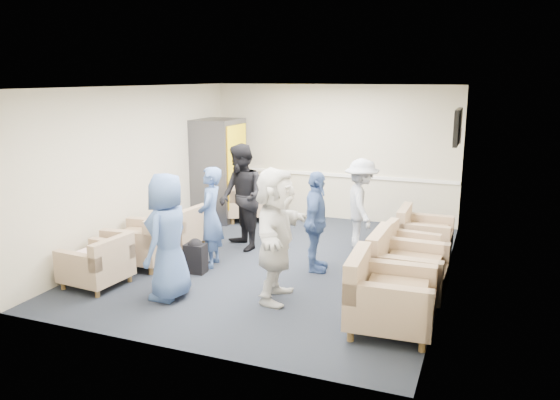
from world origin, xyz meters
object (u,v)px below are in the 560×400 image
at_px(armchair_right_far, 421,236).
at_px(armchair_left_mid, 145,243).
at_px(armchair_left_far, 181,230).
at_px(vending_machine, 219,170).
at_px(armchair_corner, 250,201).
at_px(person_mid_left, 211,217).
at_px(person_front_left, 168,237).
at_px(armchair_right_midnear, 403,271).
at_px(armchair_left_near, 99,265).
at_px(person_front_right, 276,235).
at_px(person_back_left, 241,197).
at_px(person_back_right, 361,205).
at_px(person_mid_right, 316,222).
at_px(armchair_right_midfar, 405,253).
at_px(armchair_right_near, 385,299).

bearing_deg(armchair_right_far, armchair_left_mid, 117.25).
relative_size(armchair_left_far, vending_machine, 0.41).
relative_size(armchair_left_mid, armchair_corner, 0.73).
distance_m(armchair_right_far, person_mid_left, 3.41).
bearing_deg(person_front_left, armchair_right_far, 133.32).
distance_m(armchair_right_far, armchair_corner, 3.69).
distance_m(armchair_left_far, armchair_corner, 2.13).
xyz_separation_m(armchair_right_midnear, vending_machine, (-4.13, 2.79, 0.64)).
bearing_deg(armchair_left_mid, armchair_right_far, 112.53).
height_order(armchair_left_near, armchair_corner, armchair_corner).
xyz_separation_m(vending_machine, person_front_left, (1.27, -3.87, -0.18)).
xyz_separation_m(armchair_right_far, person_mid_left, (-2.93, -1.69, 0.44)).
relative_size(armchair_right_midnear, person_front_right, 0.55).
relative_size(armchair_left_near, armchair_corner, 0.64).
bearing_deg(armchair_right_midnear, vending_machine, 56.97).
xyz_separation_m(armchair_left_far, vending_machine, (-0.24, 1.91, 0.71)).
height_order(armchair_left_mid, armchair_right_midnear, armchair_right_midnear).
bearing_deg(person_back_left, armchair_corner, 153.27).
bearing_deg(person_back_left, armchair_left_far, -121.49).
bearing_deg(person_back_left, armchair_right_far, 57.57).
bearing_deg(person_back_right, armchair_left_far, 85.64).
bearing_deg(person_front_right, armchair_left_near, 93.59).
relative_size(armchair_right_midnear, vending_machine, 0.47).
relative_size(armchair_left_near, armchair_left_far, 1.00).
relative_size(armchair_left_mid, person_mid_right, 0.62).
distance_m(armchair_left_mid, armchair_corner, 3.12).
bearing_deg(armchair_left_mid, person_front_left, 42.94).
bearing_deg(person_front_right, armchair_right_far, -38.43).
bearing_deg(armchair_left_far, person_back_left, 111.77).
distance_m(vending_machine, person_mid_left, 2.85).
xyz_separation_m(armchair_right_far, armchair_corner, (-3.53, 1.08, 0.05)).
xyz_separation_m(armchair_left_near, armchair_right_far, (3.98, 3.00, 0.03)).
height_order(vending_machine, person_back_right, vending_machine).
relative_size(armchair_right_midnear, person_front_left, 0.58).
bearing_deg(armchair_left_mid, person_front_right, 73.04).
bearing_deg(armchair_right_midfar, person_mid_left, 110.27).
bearing_deg(vending_machine, armchair_left_mid, -85.70).
bearing_deg(person_back_right, person_back_left, 87.45).
xyz_separation_m(armchair_right_near, armchair_right_midfar, (-0.07, 1.95, -0.07)).
distance_m(armchair_right_near, person_front_left, 2.85).
height_order(armchair_corner, person_back_left, person_back_left).
height_order(armchair_left_near, armchair_right_near, armchair_right_near).
distance_m(armchair_left_mid, vending_machine, 3.00).
bearing_deg(person_front_right, person_front_left, 101.37).
distance_m(armchair_left_mid, person_back_right, 3.55).
height_order(armchair_left_mid, armchair_right_near, armchair_right_near).
distance_m(armchair_left_near, person_back_left, 2.59).
bearing_deg(person_mid_left, armchair_left_far, -138.30).
xyz_separation_m(armchair_left_mid, person_back_left, (1.04, 1.28, 0.54)).
xyz_separation_m(armchair_corner, person_back_right, (2.54, -1.12, 0.39)).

